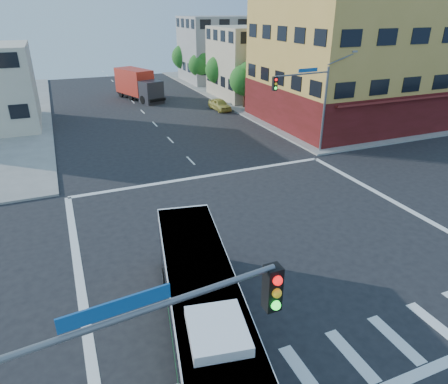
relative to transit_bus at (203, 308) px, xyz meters
name	(u,v)px	position (x,y,z in m)	size (l,w,h in m)	color
ground	(268,239)	(5.59, 5.35, -1.56)	(120.00, 120.00, 0.00)	black
sidewalk_ne	(358,85)	(40.59, 40.35, -1.48)	(50.00, 50.00, 0.15)	gray
corner_building_ne	(356,64)	(25.57, 23.83, 4.33)	(18.10, 15.44, 14.00)	gold
building_east_near	(260,62)	(22.57, 39.33, 2.95)	(12.06, 10.06, 9.00)	#BBAD8E
building_east_far	(221,49)	(22.56, 53.33, 3.45)	(12.06, 10.06, 10.00)	gray
signal_mast_ne	(309,95)	(14.66, 15.97, 3.42)	(7.91, 1.13, 8.07)	slate
street_tree_a	(246,78)	(17.49, 33.28, 2.03)	(3.60, 3.60, 5.53)	#382214
street_tree_b	(220,68)	(17.49, 41.28, 2.19)	(3.80, 3.80, 5.79)	#382214
street_tree_c	(200,64)	(17.49, 49.28, 1.90)	(3.40, 3.40, 5.29)	#382214
street_tree_d	(184,55)	(17.49, 57.28, 2.32)	(4.00, 4.00, 6.03)	#382214
transit_bus	(203,308)	(0.00, 0.00, 0.00)	(4.20, 11.01, 3.19)	black
box_truck	(139,85)	(6.72, 43.47, 0.30)	(5.07, 8.85, 3.83)	#28272C
parked_car	(220,104)	(14.31, 33.66, -0.89)	(1.57, 3.91, 1.33)	gold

